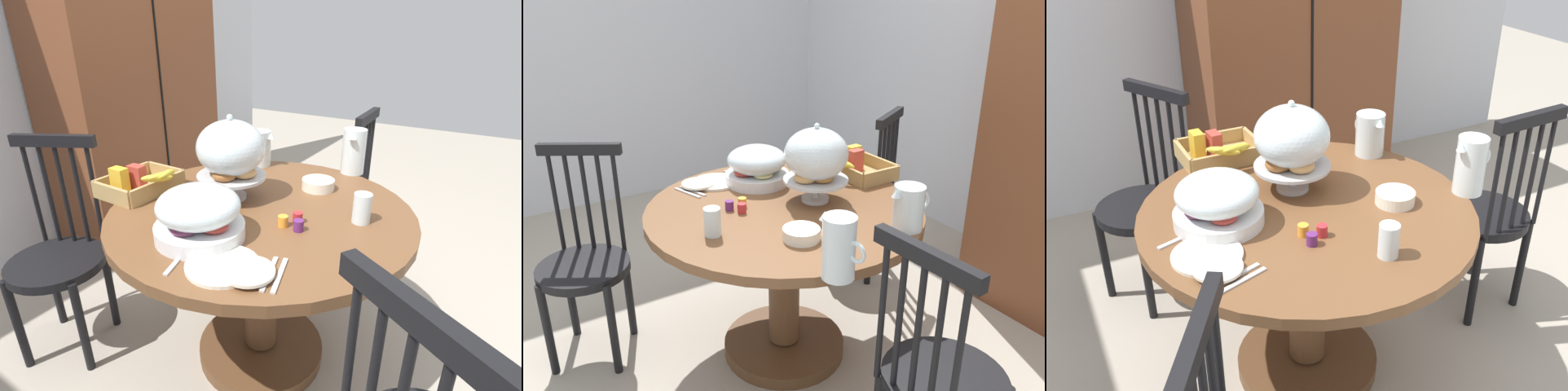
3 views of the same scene
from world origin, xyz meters
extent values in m
plane|color=#A89E8E|center=(0.00, 0.00, 0.00)|extent=(10.00, 10.00, 0.00)
cube|color=silver|center=(-2.43, 0.36, 1.30)|extent=(0.06, 4.32, 2.60)
cylinder|color=brown|center=(-0.11, 0.09, 0.72)|extent=(1.17, 1.17, 0.04)
cylinder|color=brown|center=(-0.11, 0.09, 0.39)|extent=(0.14, 0.14, 0.63)
cylinder|color=brown|center=(-0.11, 0.09, 0.03)|extent=(0.56, 0.56, 0.06)
cylinder|color=black|center=(0.77, 0.14, 0.45)|extent=(0.40, 0.40, 0.04)
cylinder|color=black|center=(0.92, -0.02, 0.69)|extent=(0.02, 0.02, 0.48)
cylinder|color=black|center=(0.85, -0.02, 0.69)|extent=(0.02, 0.02, 0.48)
cylinder|color=black|center=(0.78, -0.02, 0.69)|extent=(0.02, 0.02, 0.48)
cylinder|color=black|center=(0.71, -0.03, 0.69)|extent=(0.02, 0.02, 0.48)
cylinder|color=black|center=(0.64, -0.03, 0.69)|extent=(0.02, 0.02, 0.48)
cube|color=black|center=(0.78, -0.02, 0.95)|extent=(0.36, 0.05, 0.05)
cylinder|color=black|center=(-0.54, 0.87, 0.45)|extent=(0.40, 0.40, 0.04)
cylinder|color=black|center=(-0.73, 0.92, 0.23)|extent=(0.04, 0.04, 0.45)
cylinder|color=black|center=(-0.59, 0.68, 0.23)|extent=(0.04, 0.04, 0.45)
cylinder|color=black|center=(-0.48, 1.06, 0.23)|extent=(0.04, 0.04, 0.45)
cylinder|color=black|center=(-0.35, 0.81, 0.23)|extent=(0.04, 0.04, 0.45)
cylinder|color=black|center=(-0.47, 1.07, 0.69)|extent=(0.02, 0.02, 0.48)
cylinder|color=black|center=(-0.43, 1.00, 0.69)|extent=(0.02, 0.02, 0.48)
cylinder|color=black|center=(-0.40, 0.94, 0.69)|extent=(0.02, 0.02, 0.48)
cylinder|color=black|center=(-0.36, 0.88, 0.69)|extent=(0.02, 0.02, 0.48)
cylinder|color=black|center=(-0.33, 0.82, 0.69)|extent=(0.02, 0.02, 0.48)
cube|color=black|center=(-0.40, 0.94, 0.95)|extent=(0.21, 0.33, 0.05)
cylinder|color=black|center=(-0.57, -0.66, 0.45)|extent=(0.40, 0.40, 0.04)
cylinder|color=black|center=(-0.52, -0.86, 0.23)|extent=(0.04, 0.04, 0.45)
cylinder|color=black|center=(-0.37, -0.62, 0.23)|extent=(0.04, 0.04, 0.45)
cylinder|color=black|center=(-0.76, -0.71, 0.23)|extent=(0.04, 0.04, 0.45)
cylinder|color=black|center=(-0.61, -0.47, 0.23)|extent=(0.04, 0.04, 0.45)
cylinder|color=black|center=(-0.77, -0.70, 0.69)|extent=(0.02, 0.02, 0.48)
cylinder|color=black|center=(-0.74, -0.64, 0.69)|extent=(0.02, 0.02, 0.48)
cylinder|color=black|center=(-0.70, -0.58, 0.69)|extent=(0.02, 0.02, 0.48)
cylinder|color=black|center=(-0.67, -0.52, 0.69)|extent=(0.02, 0.02, 0.48)
cylinder|color=black|center=(-0.63, -0.46, 0.69)|extent=(0.02, 0.02, 0.48)
cube|color=black|center=(-0.70, -0.58, 0.95)|extent=(0.22, 0.33, 0.05)
cylinder|color=silver|center=(-0.09, 0.24, 0.75)|extent=(0.12, 0.12, 0.02)
cylinder|color=silver|center=(-0.09, 0.24, 0.79)|extent=(0.03, 0.03, 0.09)
cylinder|color=silver|center=(-0.09, 0.24, 0.84)|extent=(0.28, 0.28, 0.01)
torus|color=#B27033|center=(-0.05, 0.25, 0.86)|extent=(0.10, 0.10, 0.03)
torus|color=#D19347|center=(-0.10, 0.29, 0.86)|extent=(0.10, 0.10, 0.03)
torus|color=#935628|center=(-0.15, 0.23, 0.86)|extent=(0.10, 0.10, 0.03)
torus|color=tan|center=(-0.09, 0.18, 0.86)|extent=(0.10, 0.10, 0.03)
ellipsoid|color=silver|center=(-0.09, 0.24, 0.95)|extent=(0.27, 0.27, 0.22)
sphere|color=silver|center=(-0.09, 0.24, 1.07)|extent=(0.02, 0.02, 0.02)
cylinder|color=silver|center=(-0.41, 0.14, 0.77)|extent=(0.30, 0.30, 0.05)
ellipsoid|color=beige|center=(-0.35, 0.13, 0.80)|extent=(0.09, 0.09, 0.03)
ellipsoid|color=#8CBF59|center=(-0.40, 0.20, 0.80)|extent=(0.09, 0.09, 0.03)
ellipsoid|color=#6B2D4C|center=(-0.48, 0.14, 0.80)|extent=(0.09, 0.09, 0.03)
ellipsoid|color=#CC3D33|center=(-0.42, 0.07, 0.80)|extent=(0.09, 0.09, 0.03)
ellipsoid|color=silver|center=(-0.41, 0.14, 0.85)|extent=(0.28, 0.28, 0.13)
cylinder|color=silver|center=(0.32, 0.38, 0.83)|extent=(0.12, 0.12, 0.18)
cylinder|color=orange|center=(0.32, 0.38, 0.80)|extent=(0.10, 0.10, 0.12)
cone|color=silver|center=(0.33, 0.31, 0.90)|extent=(0.04, 0.04, 0.03)
torus|color=silver|center=(0.32, 0.45, 0.84)|extent=(0.01, 0.07, 0.07)
cylinder|color=silver|center=(0.47, -0.07, 0.85)|extent=(0.11, 0.11, 0.21)
cylinder|color=white|center=(0.47, -0.07, 0.81)|extent=(0.10, 0.10, 0.15)
cone|color=silver|center=(0.40, -0.08, 0.94)|extent=(0.04, 0.04, 0.03)
torus|color=silver|center=(0.54, -0.05, 0.86)|extent=(0.08, 0.03, 0.07)
cube|color=tan|center=(-0.24, 0.62, 0.75)|extent=(0.30, 0.22, 0.01)
cube|color=tan|center=(-0.24, 0.51, 0.78)|extent=(0.30, 0.02, 0.07)
cube|color=tan|center=(-0.24, 0.73, 0.78)|extent=(0.30, 0.02, 0.07)
cube|color=tan|center=(-0.39, 0.62, 0.78)|extent=(0.02, 0.22, 0.07)
cube|color=tan|center=(-0.09, 0.62, 0.78)|extent=(0.02, 0.22, 0.07)
cube|color=gold|center=(-0.32, 0.64, 0.81)|extent=(0.05, 0.07, 0.11)
cube|color=#B23D33|center=(-0.26, 0.61, 0.81)|extent=(0.05, 0.07, 0.11)
ellipsoid|color=yellow|center=(-0.27, 0.48, 0.84)|extent=(0.14, 0.08, 0.05)
ellipsoid|color=yellow|center=(-0.24, 0.48, 0.84)|extent=(0.13, 0.03, 0.05)
ellipsoid|color=yellow|center=(-0.21, 0.48, 0.84)|extent=(0.14, 0.08, 0.05)
cylinder|color=white|center=(-0.51, -0.03, 0.75)|extent=(0.22, 0.22, 0.01)
cylinder|color=white|center=(-0.51, -0.12, 0.76)|extent=(0.15, 0.15, 0.01)
cylinder|color=white|center=(0.18, -0.02, 0.76)|extent=(0.14, 0.14, 0.04)
cylinder|color=silver|center=(-0.02, -0.28, 0.80)|extent=(0.06, 0.06, 0.11)
cylinder|color=#B7282D|center=(-0.15, -0.09, 0.76)|extent=(0.04, 0.04, 0.04)
cylinder|color=orange|center=(-0.20, -0.06, 0.76)|extent=(0.04, 0.04, 0.04)
cylinder|color=#5B2366|center=(-0.20, -0.12, 0.76)|extent=(0.04, 0.04, 0.04)
cube|color=silver|center=(-0.47, -0.17, 0.74)|extent=(0.17, 0.06, 0.01)
cube|color=silver|center=(-0.46, -0.20, 0.74)|extent=(0.17, 0.06, 0.01)
cube|color=silver|center=(-0.56, 0.10, 0.74)|extent=(0.17, 0.06, 0.01)
camera|label=1|loc=(-1.24, -0.63, 1.37)|focal=26.22mm
camera|label=2|loc=(1.63, -1.01, 1.63)|focal=36.50mm
camera|label=3|loc=(-0.91, -1.48, 1.76)|focal=40.36mm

